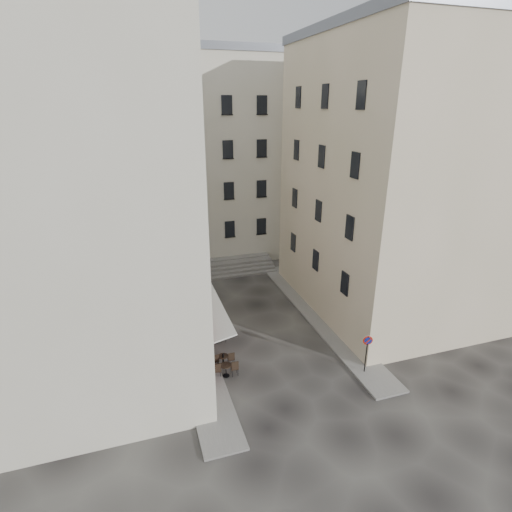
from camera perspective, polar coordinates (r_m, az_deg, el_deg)
name	(u,v)px	position (r m, az deg, el deg)	size (l,w,h in m)	color
ground	(271,349)	(25.22, 2.18, -13.07)	(90.00, 90.00, 0.00)	black
sidewalk_left	(188,327)	(27.61, -9.68, -9.96)	(2.00, 22.00, 0.12)	slate
sidewalk_right	(316,314)	(29.10, 8.60, -8.17)	(2.00, 18.00, 0.12)	slate
building_left	(63,182)	(23.16, -25.91, 9.45)	(12.20, 16.20, 20.60)	beige
building_right	(400,178)	(29.54, 19.86, 10.39)	(12.20, 14.20, 18.60)	#BEB18D
building_back	(195,158)	(39.41, -8.72, 13.72)	(18.20, 10.20, 18.60)	beige
cafe_storefront	(197,325)	(24.15, -8.41, -9.72)	(1.74, 7.30, 3.50)	#450E09
stone_steps	(224,268)	(35.73, -4.65, -1.69)	(9.00, 3.15, 0.80)	slate
bollard_near	(223,360)	(23.38, -4.71, -14.63)	(0.12, 0.12, 0.98)	black
bollard_mid	(211,329)	(26.26, -6.50, -10.34)	(0.12, 0.12, 0.98)	black
bollard_far	(201,305)	(29.26, -7.89, -6.92)	(0.12, 0.12, 0.98)	black
no_parking_sign	(367,347)	(23.07, 15.58, -12.44)	(0.53, 0.19, 2.41)	black
bistro_table_a	(226,369)	(22.81, -4.34, -15.78)	(1.35, 0.63, 0.95)	black
bistro_table_b	(223,359)	(23.58, -4.71, -14.51)	(1.25, 0.59, 0.88)	black
bistro_table_c	(216,336)	(25.68, -5.72, -11.34)	(1.20, 0.56, 0.84)	black
bistro_table_d	(215,330)	(26.33, -5.94, -10.43)	(1.23, 0.58, 0.86)	black
bistro_table_e	(203,313)	(28.45, -7.55, -8.01)	(1.16, 0.55, 0.82)	black
pedestrian	(215,325)	(25.76, -5.87, -9.80)	(0.72, 0.47, 1.96)	#232228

